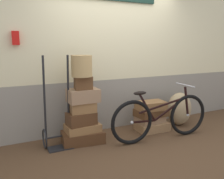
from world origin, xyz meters
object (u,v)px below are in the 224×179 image
(suitcase_4, at_px, (83,96))
(bicycle, at_px, (161,117))
(suitcase_5, at_px, (83,83))
(burlap_sack, at_px, (179,109))
(suitcase_3, at_px, (83,107))
(suitcase_6, at_px, (152,126))
(suitcase_9, at_px, (151,106))
(wicker_basket, at_px, (82,66))
(suitcase_7, at_px, (150,119))
(suitcase_0, at_px, (83,137))
(luggage_trolley, at_px, (58,127))
(suitcase_8, at_px, (151,112))
(suitcase_1, at_px, (83,128))
(suitcase_2, at_px, (81,119))

(suitcase_4, distance_m, bicycle, 1.32)
(suitcase_5, bearing_deg, burlap_sack, 7.28)
(suitcase_5, bearing_deg, suitcase_3, -147.58)
(suitcase_3, relative_size, suitcase_4, 0.83)
(suitcase_6, relative_size, suitcase_9, 1.14)
(suitcase_5, xyz_separation_m, wicker_basket, (-0.02, -0.01, 0.26))
(suitcase_4, height_order, suitcase_7, suitcase_4)
(suitcase_0, height_order, luggage_trolley, luggage_trolley)
(suitcase_0, distance_m, luggage_trolley, 0.44)
(burlap_sack, bearing_deg, suitcase_3, -179.23)
(suitcase_3, xyz_separation_m, wicker_basket, (-0.00, 0.00, 0.64))
(suitcase_3, height_order, burlap_sack, suitcase_3)
(suitcase_9, xyz_separation_m, luggage_trolley, (-1.66, 0.06, -0.16))
(wicker_basket, bearing_deg, suitcase_9, -0.96)
(suitcase_7, relative_size, luggage_trolley, 0.35)
(suitcase_8, distance_m, luggage_trolley, 1.70)
(wicker_basket, xyz_separation_m, bicycle, (1.20, -0.42, -0.86))
(suitcase_3, bearing_deg, suitcase_0, 135.91)
(suitcase_4, relative_size, suitcase_9, 0.94)
(suitcase_4, xyz_separation_m, suitcase_6, (1.30, -0.03, -0.69))
(suitcase_1, height_order, wicker_basket, wicker_basket)
(suitcase_8, bearing_deg, suitcase_7, 179.88)
(suitcase_0, bearing_deg, wicker_basket, -47.21)
(suitcase_6, bearing_deg, suitcase_8, 117.41)
(suitcase_2, bearing_deg, suitcase_7, -4.53)
(suitcase_1, relative_size, suitcase_3, 1.36)
(suitcase_1, distance_m, suitcase_8, 1.32)
(suitcase_3, height_order, bicycle, bicycle)
(wicker_basket, bearing_deg, suitcase_2, -174.43)
(suitcase_0, relative_size, wicker_basket, 2.02)
(suitcase_3, bearing_deg, suitcase_2, -176.86)
(suitcase_8, xyz_separation_m, bicycle, (-0.11, -0.44, 0.04))
(suitcase_6, xyz_separation_m, burlap_sack, (0.66, 0.03, 0.24))
(suitcase_3, height_order, suitcase_6, suitcase_3)
(luggage_trolley, bearing_deg, suitcase_8, -0.85)
(wicker_basket, bearing_deg, suitcase_1, 99.93)
(suitcase_2, distance_m, suitcase_5, 0.56)
(wicker_basket, bearing_deg, suitcase_5, 15.62)
(luggage_trolley, bearing_deg, suitcase_6, -1.73)
(suitcase_2, xyz_separation_m, luggage_trolley, (-0.36, 0.04, -0.09))
(burlap_sack, height_order, bicycle, bicycle)
(suitcase_8, distance_m, burlap_sack, 0.67)
(suitcase_0, bearing_deg, suitcase_3, -41.70)
(suitcase_3, bearing_deg, suitcase_4, 57.77)
(suitcase_2, height_order, bicycle, bicycle)
(suitcase_4, height_order, suitcase_9, suitcase_4)
(luggage_trolley, bearing_deg, suitcase_7, -0.91)
(suitcase_4, bearing_deg, bicycle, -20.99)
(suitcase_8, bearing_deg, bicycle, -107.65)
(suitcase_7, xyz_separation_m, bicycle, (-0.09, -0.44, 0.17))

